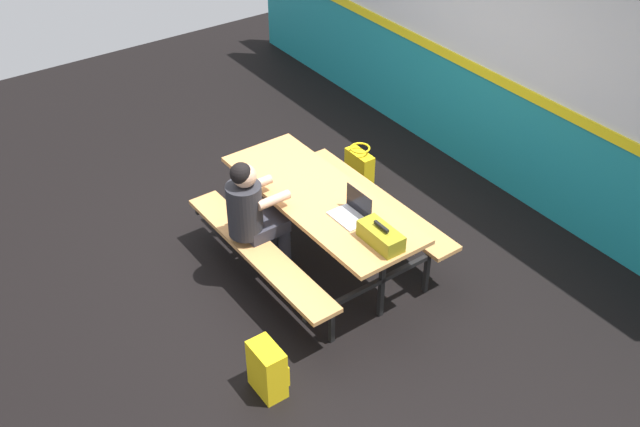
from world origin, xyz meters
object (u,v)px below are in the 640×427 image
laptop_silver (352,212)px  backpack_dark (268,370)px  picnic_table_main (320,211)px  toolbox_grey (381,236)px  tote_bag_bright (359,167)px  student_nearer (253,211)px

laptop_silver → backpack_dark: laptop_silver is taller
picnic_table_main → laptop_silver: (0.40, 0.04, 0.21)m
backpack_dark → toolbox_grey: bearing=99.2°
picnic_table_main → tote_bag_bright: picnic_table_main is taller
laptop_silver → backpack_dark: bearing=-63.7°
backpack_dark → student_nearer: bearing=152.7°
picnic_table_main → toolbox_grey: size_ratio=5.20×
toolbox_grey → backpack_dark: toolbox_grey is taller
backpack_dark → tote_bag_bright: (-1.83, 2.26, -0.02)m
student_nearer → backpack_dark: size_ratio=2.74×
picnic_table_main → laptop_silver: size_ratio=6.42×
picnic_table_main → backpack_dark: bearing=-49.5°
toolbox_grey → tote_bag_bright: toolbox_grey is taller
toolbox_grey → tote_bag_bright: 2.05m
laptop_silver → tote_bag_bright: bearing=139.7°
laptop_silver → toolbox_grey: size_ratio=0.81×
laptop_silver → tote_bag_bright: 1.72m
picnic_table_main → laptop_silver: 0.45m
toolbox_grey → tote_bag_bright: size_ratio=0.93×
student_nearer → laptop_silver: student_nearer is taller
tote_bag_bright → picnic_table_main: bearing=-52.5°
picnic_table_main → toolbox_grey: toolbox_grey is taller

